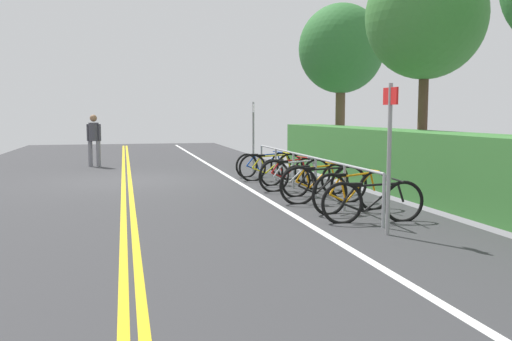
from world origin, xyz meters
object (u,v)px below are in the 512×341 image
object	(u,v)px
bike_rack	(304,164)
bicycle_7	(373,202)
bicycle_6	(353,192)
bicycle_4	(316,180)
bicycle_5	(324,184)
bicycle_3	(295,175)
sign_post_far	(389,144)
bicycle_0	(264,164)
sign_post_near	(253,130)
tree_mid	(426,17)
bicycle_1	(271,167)
pedestrian	(94,137)
bicycle_2	(289,171)
tree_near_left	(341,49)

from	to	relation	value
bike_rack	bicycle_7	bearing A→B (deg)	0.52
bike_rack	bicycle_6	size ratio (longest dim) A/B	4.56
bicycle_4	bicycle_5	size ratio (longest dim) A/B	0.91
bicycle_4	bicycle_7	size ratio (longest dim) A/B	0.95
bicycle_3	sign_post_far	bearing A→B (deg)	-1.25
bicycle_4	sign_post_far	bearing A→B (deg)	-4.32
bicycle_0	sign_post_near	bearing A→B (deg)	-176.91
bike_rack	bicycle_6	distance (m)	2.46
sign_post_far	sign_post_near	bearing A→B (deg)	179.59
tree_mid	bicycle_1	bearing A→B (deg)	-120.11
tree_mid	bicycle_6	bearing A→B (deg)	-45.94
bicycle_0	bicycle_6	distance (m)	5.79
bicycle_3	sign_post_near	size ratio (longest dim) A/B	0.87
bicycle_7	pedestrian	world-z (taller)	pedestrian
bicycle_0	bicycle_6	size ratio (longest dim) A/B	1.02
bicycle_6	tree_mid	distance (m)	5.57
sign_post_far	bicycle_4	bearing A→B (deg)	175.68
bicycle_2	bicycle_6	bearing A→B (deg)	-0.23
bicycle_6	sign_post_far	distance (m)	2.09
tree_near_left	bicycle_0	bearing A→B (deg)	-50.67
pedestrian	sign_post_far	xyz separation A→B (m)	(11.58, 4.59, 0.32)
bicycle_2	bicycle_3	bearing A→B (deg)	-9.00
bicycle_0	bicycle_1	distance (m)	0.98
tree_near_left	bicycle_5	bearing A→B (deg)	-24.18
sign_post_near	tree_mid	distance (m)	5.75
sign_post_near	bicycle_2	bearing A→B (deg)	4.15
bicycle_1	bicycle_2	xyz separation A→B (m)	(0.89, 0.21, -0.03)
bicycle_3	bicycle_5	world-z (taller)	bicycle_5
bicycle_4	sign_post_near	bearing A→B (deg)	-177.27
bicycle_7	bicycle_0	bearing A→B (deg)	-179.35
bike_rack	bicycle_4	size ratio (longest dim) A/B	4.73
bicycle_7	bicycle_6	bearing A→B (deg)	176.28
sign_post_near	bike_rack	bearing A→B (deg)	1.34
bicycle_2	bicycle_4	distance (m)	1.90
tree_mid	bicycle_3	bearing A→B (deg)	-88.25
bicycle_6	bike_rack	bearing A→B (deg)	-177.84
bicycle_0	pedestrian	distance (m)	6.18
bicycle_1	bicycle_6	bearing A→B (deg)	2.25
bicycle_7	bicycle_3	bearing A→B (deg)	-178.57
bicycle_7	tree_near_left	xyz separation A→B (m)	(-9.48, 3.28, 3.53)
bicycle_4	bicycle_6	world-z (taller)	bicycle_6
bike_rack	sign_post_far	size ratio (longest dim) A/B	3.57
sign_post_far	tree_mid	xyz separation A→B (m)	(-4.78, 3.30, 2.68)
bicycle_1	sign_post_far	size ratio (longest dim) A/B	0.81
bicycle_2	sign_post_far	distance (m)	5.86
bicycle_4	tree_near_left	distance (m)	8.06
bicycle_2	bicycle_4	size ratio (longest dim) A/B	0.99
bicycle_2	bicycle_3	size ratio (longest dim) A/B	0.90
tree_near_left	bicycle_7	bearing A→B (deg)	-19.07
pedestrian	bicycle_3	bearing A→B (deg)	34.26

